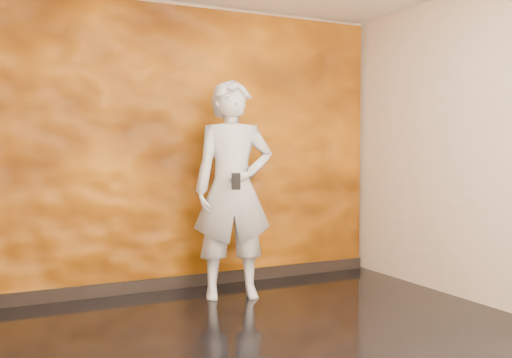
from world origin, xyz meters
name	(u,v)px	position (x,y,z in m)	size (l,w,h in m)	color
room	(297,144)	(0.00, 0.00, 1.40)	(4.02, 4.02, 2.81)	black
feature_wall	(198,148)	(0.00, 1.96, 1.38)	(3.90, 0.06, 2.75)	orange
baseboard	(200,280)	(0.00, 1.92, 0.06)	(3.90, 0.04, 0.12)	black
man	(233,189)	(0.13, 1.39, 1.00)	(0.73, 0.48, 2.00)	#A5ABB4
phone	(236,181)	(0.03, 1.10, 1.09)	(0.08, 0.02, 0.15)	black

